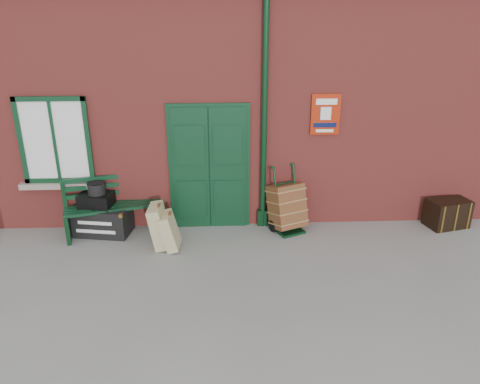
{
  "coord_description": "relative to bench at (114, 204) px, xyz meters",
  "views": [
    {
      "loc": [
        -0.12,
        -6.33,
        3.79
      ],
      "look_at": [
        0.2,
        0.6,
        1.0
      ],
      "focal_mm": 35.0,
      "sensor_mm": 36.0,
      "label": 1
    }
  ],
  "objects": [
    {
      "name": "hatbox",
      "position": [
        -0.25,
        -0.08,
        0.33
      ],
      "size": [
        0.35,
        0.35,
        0.2
      ],
      "primitive_type": "cylinder",
      "rotation": [
        0.0,
        0.0,
        -0.17
      ],
      "color": "black",
      "rests_on": "strongbox"
    },
    {
      "name": "ground",
      "position": [
        1.99,
        -1.33,
        -0.53
      ],
      "size": [
        80.0,
        80.0,
        0.0
      ],
      "primitive_type": "plane",
      "color": "gray",
      "rests_on": "ground"
    },
    {
      "name": "houdini_trunk",
      "position": [
        -0.23,
        -0.08,
        -0.28
      ],
      "size": [
        1.08,
        0.71,
        0.5
      ],
      "primitive_type": "cube",
      "rotation": [
        0.0,
        0.0,
        -0.17
      ],
      "color": "black",
      "rests_on": "ground"
    },
    {
      "name": "bench",
      "position": [
        0.0,
        0.0,
        0.0
      ],
      "size": [
        1.77,
        0.97,
        1.05
      ],
      "rotation": [
        0.0,
        0.0,
        0.28
      ],
      "color": "#0D321C",
      "rests_on": "ground"
    },
    {
      "name": "station_building",
      "position": [
        1.99,
        2.16,
        1.63
      ],
      "size": [
        10.3,
        4.3,
        4.36
      ],
      "color": "#A73C35",
      "rests_on": "ground"
    },
    {
      "name": "dark_trunk",
      "position": [
        6.01,
        -0.08,
        -0.27
      ],
      "size": [
        0.8,
        0.62,
        0.52
      ],
      "primitive_type": "cube",
      "rotation": [
        0.0,
        0.0,
        0.24
      ],
      "color": "black",
      "rests_on": "ground"
    },
    {
      "name": "porter_trolley",
      "position": [
        3.06,
        -0.1,
        -0.08
      ],
      "size": [
        0.76,
        0.78,
        1.16
      ],
      "rotation": [
        0.0,
        0.0,
        0.43
      ],
      "color": "black",
      "rests_on": "ground"
    },
    {
      "name": "suitcase_front",
      "position": [
        1.03,
        -0.7,
        -0.21
      ],
      "size": [
        0.35,
        0.47,
        0.64
      ],
      "primitive_type": "cube",
      "rotation": [
        0.0,
        -0.25,
        -0.05
      ],
      "color": "tan",
      "rests_on": "ground"
    },
    {
      "name": "suitcase_back",
      "position": [
        0.85,
        -0.6,
        -0.16
      ],
      "size": [
        0.34,
        0.52,
        0.73
      ],
      "primitive_type": "cube",
      "rotation": [
        0.0,
        -0.17,
        -0.05
      ],
      "color": "tan",
      "rests_on": "ground"
    },
    {
      "name": "strongbox",
      "position": [
        -0.28,
        -0.08,
        0.1
      ],
      "size": [
        0.61,
        0.49,
        0.25
      ],
      "primitive_type": "cube",
      "rotation": [
        0.0,
        0.0,
        -0.17
      ],
      "color": "black",
      "rests_on": "houdini_trunk"
    }
  ]
}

